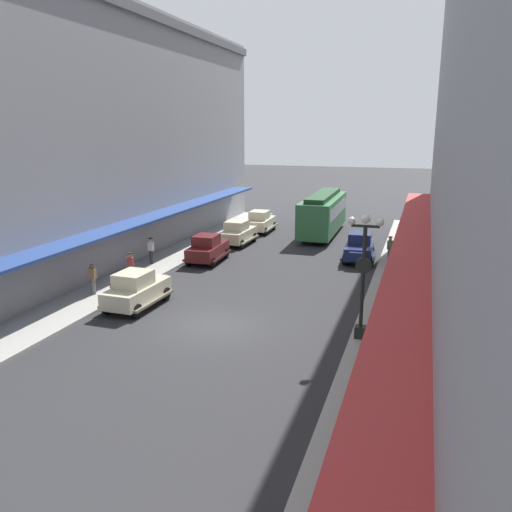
{
  "coord_description": "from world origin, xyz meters",
  "views": [
    {
      "loc": [
        8.5,
        -20.22,
        8.6
      ],
      "look_at": [
        0.0,
        6.0,
        1.8
      ],
      "focal_mm": 36.48,
      "sensor_mm": 36.0,
      "label": 1
    }
  ],
  "objects_px": {
    "pedestrian_2": "(409,275)",
    "pedestrian_3": "(151,250)",
    "parked_car_1": "(208,248)",
    "parked_car_4": "(359,247)",
    "parked_car_3": "(260,221)",
    "pedestrian_5": "(399,235)",
    "lamp_post_with_clock": "(363,272)",
    "pedestrian_4": "(131,267)",
    "fire_hydrant": "(112,289)",
    "streetcar": "(323,212)",
    "parked_car_2": "(136,289)",
    "parked_car_0": "(238,232)",
    "pedestrian_0": "(390,249)",
    "pedestrian_1": "(93,279)"
  },
  "relations": [
    {
      "from": "pedestrian_2",
      "to": "pedestrian_3",
      "type": "xyz_separation_m",
      "value": [
        -15.89,
        0.82,
        0.0
      ]
    },
    {
      "from": "parked_car_1",
      "to": "parked_car_4",
      "type": "distance_m",
      "value": 10.07
    },
    {
      "from": "parked_car_3",
      "to": "pedestrian_5",
      "type": "height_order",
      "value": "parked_car_3"
    },
    {
      "from": "lamp_post_with_clock",
      "to": "pedestrian_4",
      "type": "distance_m",
      "value": 14.14
    },
    {
      "from": "lamp_post_with_clock",
      "to": "fire_hydrant",
      "type": "bearing_deg",
      "value": 173.55
    },
    {
      "from": "pedestrian_2",
      "to": "lamp_post_with_clock",
      "type": "bearing_deg",
      "value": -102.88
    },
    {
      "from": "fire_hydrant",
      "to": "pedestrian_5",
      "type": "relative_size",
      "value": 0.49
    },
    {
      "from": "parked_car_1",
      "to": "lamp_post_with_clock",
      "type": "height_order",
      "value": "lamp_post_with_clock"
    },
    {
      "from": "parked_car_3",
      "to": "lamp_post_with_clock",
      "type": "bearing_deg",
      "value": -62.39
    },
    {
      "from": "lamp_post_with_clock",
      "to": "pedestrian_2",
      "type": "xyz_separation_m",
      "value": [
        1.67,
        7.31,
        -1.97
      ]
    },
    {
      "from": "parked_car_3",
      "to": "pedestrian_5",
      "type": "relative_size",
      "value": 2.57
    },
    {
      "from": "streetcar",
      "to": "pedestrian_2",
      "type": "xyz_separation_m",
      "value": [
        7.35,
        -13.99,
        -0.89
      ]
    },
    {
      "from": "parked_car_2",
      "to": "fire_hydrant",
      "type": "distance_m",
      "value": 1.89
    },
    {
      "from": "parked_car_3",
      "to": "parked_car_0",
      "type": "bearing_deg",
      "value": -91.8
    },
    {
      "from": "parked_car_4",
      "to": "fire_hydrant",
      "type": "bearing_deg",
      "value": -132.11
    },
    {
      "from": "pedestrian_2",
      "to": "pedestrian_3",
      "type": "height_order",
      "value": "same"
    },
    {
      "from": "parked_car_4",
      "to": "pedestrian_0",
      "type": "height_order",
      "value": "parked_car_4"
    },
    {
      "from": "parked_car_0",
      "to": "pedestrian_3",
      "type": "distance_m",
      "value": 8.24
    },
    {
      "from": "pedestrian_0",
      "to": "parked_car_4",
      "type": "bearing_deg",
      "value": 169.76
    },
    {
      "from": "lamp_post_with_clock",
      "to": "pedestrian_5",
      "type": "relative_size",
      "value": 3.09
    },
    {
      "from": "pedestrian_5",
      "to": "pedestrian_2",
      "type": "bearing_deg",
      "value": -84.38
    },
    {
      "from": "parked_car_0",
      "to": "parked_car_3",
      "type": "distance_m",
      "value": 5.16
    },
    {
      "from": "parked_car_2",
      "to": "parked_car_4",
      "type": "xyz_separation_m",
      "value": [
        9.26,
        12.76,
        0.0
      ]
    },
    {
      "from": "parked_car_0",
      "to": "pedestrian_5",
      "type": "height_order",
      "value": "parked_car_0"
    },
    {
      "from": "lamp_post_with_clock",
      "to": "fire_hydrant",
      "type": "xyz_separation_m",
      "value": [
        -12.75,
        1.44,
        -2.42
      ]
    },
    {
      "from": "parked_car_3",
      "to": "pedestrian_3",
      "type": "distance_m",
      "value": 13.2
    },
    {
      "from": "parked_car_3",
      "to": "fire_hydrant",
      "type": "height_order",
      "value": "parked_car_3"
    },
    {
      "from": "parked_car_3",
      "to": "pedestrian_1",
      "type": "xyz_separation_m",
      "value": [
        -3.04,
        -19.34,
        0.05
      ]
    },
    {
      "from": "lamp_post_with_clock",
      "to": "pedestrian_1",
      "type": "relative_size",
      "value": 3.15
    },
    {
      "from": "parked_car_3",
      "to": "parked_car_2",
      "type": "bearing_deg",
      "value": -90.12
    },
    {
      "from": "parked_car_0",
      "to": "parked_car_3",
      "type": "height_order",
      "value": "same"
    },
    {
      "from": "parked_car_0",
      "to": "pedestrian_2",
      "type": "distance_m",
      "value": 15.32
    },
    {
      "from": "parked_car_0",
      "to": "pedestrian_4",
      "type": "height_order",
      "value": "parked_car_0"
    },
    {
      "from": "parked_car_2",
      "to": "pedestrian_3",
      "type": "distance_m",
      "value": 7.95
    },
    {
      "from": "pedestrian_1",
      "to": "pedestrian_2",
      "type": "distance_m",
      "value": 16.67
    },
    {
      "from": "fire_hydrant",
      "to": "pedestrian_1",
      "type": "height_order",
      "value": "pedestrian_1"
    },
    {
      "from": "parked_car_3",
      "to": "pedestrian_4",
      "type": "distance_m",
      "value": 16.85
    },
    {
      "from": "pedestrian_1",
      "to": "pedestrian_3",
      "type": "relative_size",
      "value": 0.98
    },
    {
      "from": "pedestrian_1",
      "to": "pedestrian_5",
      "type": "distance_m",
      "value": 22.02
    },
    {
      "from": "parked_car_4",
      "to": "lamp_post_with_clock",
      "type": "relative_size",
      "value": 0.84
    },
    {
      "from": "parked_car_2",
      "to": "pedestrian_3",
      "type": "bearing_deg",
      "value": 113.98
    },
    {
      "from": "lamp_post_with_clock",
      "to": "parked_car_2",
      "type": "bearing_deg",
      "value": 175.46
    },
    {
      "from": "parked_car_1",
      "to": "streetcar",
      "type": "bearing_deg",
      "value": 63.54
    },
    {
      "from": "streetcar",
      "to": "lamp_post_with_clock",
      "type": "xyz_separation_m",
      "value": [
        5.68,
        -21.3,
        1.08
      ]
    },
    {
      "from": "pedestrian_0",
      "to": "pedestrian_5",
      "type": "relative_size",
      "value": 1.0
    },
    {
      "from": "fire_hydrant",
      "to": "pedestrian_1",
      "type": "xyz_separation_m",
      "value": [
        -1.23,
        0.14,
        0.43
      ]
    },
    {
      "from": "parked_car_3",
      "to": "pedestrian_0",
      "type": "distance_m",
      "value": 13.55
    },
    {
      "from": "parked_car_3",
      "to": "pedestrian_4",
      "type": "relative_size",
      "value": 2.57
    },
    {
      "from": "parked_car_4",
      "to": "pedestrian_2",
      "type": "xyz_separation_m",
      "value": [
        3.4,
        -6.32,
        0.07
      ]
    },
    {
      "from": "parked_car_0",
      "to": "parked_car_4",
      "type": "xyz_separation_m",
      "value": [
        9.37,
        -2.13,
        0.0
      ]
    }
  ]
}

